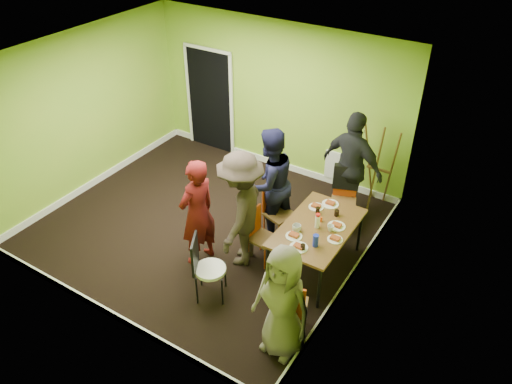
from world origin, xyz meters
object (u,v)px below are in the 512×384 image
Objects in this scene: blue_bottle at (316,241)px; person_left_far at (269,183)px; easel at (379,168)px; chair_back_end at (346,184)px; chair_bentwood at (205,265)px; chair_left_far at (276,207)px; chair_left_near at (259,232)px; orange_bottle at (321,219)px; person_front_end at (283,302)px; chair_front_end at (291,306)px; person_standing at (197,213)px; dining_table at (317,230)px; person_back_end at (352,167)px; person_left_near at (241,210)px; thermos at (317,222)px.

person_left_far reaches higher than blue_bottle.
easel reaches higher than blue_bottle.
chair_back_end reaches higher than chair_bentwood.
person_left_far reaches higher than chair_left_far.
chair_left_far reaches higher than chair_left_near.
person_front_end is (0.31, -1.65, -0.01)m from orange_bottle.
chair_left_near is 0.80m from person_left_far.
chair_front_end is 0.96× the size of chair_bentwood.
person_standing is at bearing 163.48° from person_front_end.
blue_bottle is at bearing 99.35° from chair_bentwood.
dining_table is 0.88× the size of person_standing.
person_back_end is (1.41, 2.19, 0.08)m from person_standing.
chair_left_far reaches higher than dining_table.
blue_bottle is at bearing 112.07° from person_standing.
dining_table is 0.16m from orange_bottle.
blue_bottle is 0.10× the size of person_standing.
orange_bottle is 1.68m from person_front_end.
person_front_end is (1.30, -1.10, -0.12)m from person_left_near.
person_back_end is at bearing -120.55° from easel.
easel is at bearing 165.13° from person_left_far.
person_front_end is (0.43, -2.80, 0.07)m from chair_back_end.
blue_bottle is at bearing 87.25° from chair_left_near.
dining_table is 0.83× the size of person_left_near.
person_left_near is 2.06m from person_back_end.
thermos is 0.11× the size of person_left_far.
orange_bottle is at bearing 103.16° from person_left_near.
chair_bentwood is 0.54× the size of person_left_near.
chair_bentwood is 0.94m from person_left_near.
person_left_near reaches higher than chair_front_end.
chair_left_near is (0.06, -0.60, -0.06)m from chair_left_far.
orange_bottle is 1.75m from person_standing.
chair_left_near is 0.55× the size of person_front_end.
easel is 0.59m from person_back_end.
person_front_end is (0.41, -2.96, -0.15)m from person_back_end.
person_left_near reaches higher than chair_bentwood.
thermos reaches higher than chair_front_end.
chair_left_near is at bearing -162.68° from dining_table.
blue_bottle is at bearing 75.65° from person_left_near.
chair_left_near is at bearing 134.38° from person_standing.
chair_back_end is at bearing 137.10° from person_left_near.
chair_left_near is at bearing 137.65° from person_front_end.
person_back_end is at bearing 133.60° from chair_bentwood.
person_standing reaches higher than chair_bentwood.
dining_table is 0.44m from blue_bottle.
person_standing is (-1.52, -0.73, 0.00)m from thermos.
person_back_end is (0.69, 1.70, 0.45)m from chair_left_near.
chair_left_near is 1.03m from blue_bottle.
chair_left_near reaches higher than dining_table.
person_left_near is (-1.00, -0.41, 0.21)m from dining_table.
chair_bentwood is 2.90m from person_back_end.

